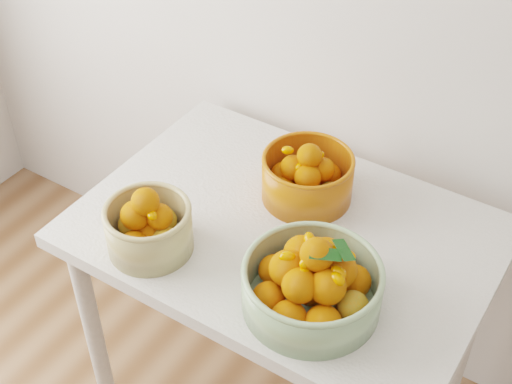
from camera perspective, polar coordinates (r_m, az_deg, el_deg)
table at (r=1.81m, az=2.27°, el=-5.07°), size 1.00×0.70×0.75m
bowl_cream at (r=1.67m, az=-8.60°, el=-2.77°), size 0.25×0.25×0.18m
bowl_green at (r=1.53m, az=4.52°, el=-7.29°), size 0.38×0.38×0.20m
bowl_orange at (r=1.79m, az=4.09°, el=1.26°), size 0.30×0.30×0.17m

